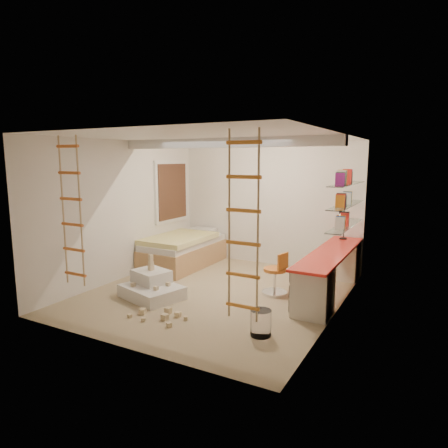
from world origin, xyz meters
The scene contains 15 objects.
floor centered at (0.00, 0.00, 0.00)m, with size 4.50×4.50×0.00m, color #9A8763.
ceiling_beam centered at (0.00, 0.30, 2.52)m, with size 4.00×0.18×0.16m, color white.
window_frame centered at (-1.97, 1.50, 1.55)m, with size 0.06×1.15×1.35m, color white.
window_blind centered at (-1.93, 1.50, 1.55)m, with size 0.02×1.00×1.20m, color #4C2D1E.
rope_ladder_left centered at (-1.35, -1.75, 1.52)m, with size 0.41×0.04×2.13m, color #BD5720, non-canonical shape.
rope_ladder_right centered at (1.35, -1.75, 1.52)m, with size 0.41×0.04×2.13m, color orange, non-canonical shape.
waste_bin centered at (1.33, -1.15, 0.17)m, with size 0.27×0.27×0.34m, color white.
desk centered at (1.72, 0.86, 0.40)m, with size 0.56×2.80×0.75m.
shelves centered at (1.87, 1.13, 1.50)m, with size 0.25×1.80×0.71m.
bed centered at (-1.48, 1.23, 0.33)m, with size 1.02×2.00×0.69m.
task_lamp centered at (1.67, 1.82, 1.14)m, with size 0.14×0.36×0.57m.
swivel_chair centered at (0.91, 0.44, 0.27)m, with size 0.51×0.51×0.73m.
play_platform centered at (-0.84, -0.66, 0.16)m, with size 1.11×0.96×0.42m.
toy_blocks centered at (-0.45, -1.04, 0.20)m, with size 1.30×1.05×0.69m.
books centered at (1.87, 1.13, 1.66)m, with size 0.14×0.70×0.92m.
Camera 1 is at (3.22, -5.65, 2.26)m, focal length 32.00 mm.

